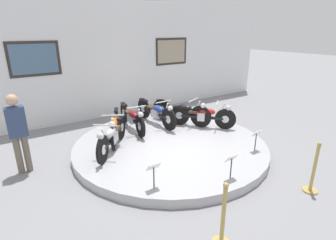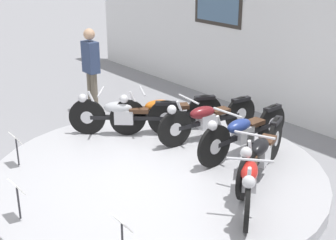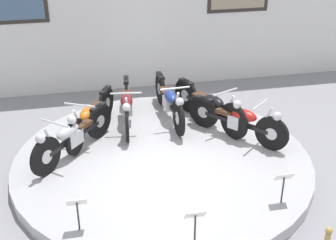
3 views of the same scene
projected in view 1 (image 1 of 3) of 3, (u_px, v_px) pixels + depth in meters
ground_plane at (170, 149)px, 6.80m from camera, size 60.00×60.00×0.00m
display_platform at (170, 145)px, 6.76m from camera, size 4.85×4.85×0.20m
back_wall at (112, 60)px, 8.95m from camera, size 14.00×0.22×3.86m
motorcycle_silver at (112, 135)px, 6.14m from camera, size 1.33×1.53×0.79m
motorcycle_orange at (115, 125)px, 6.80m from camera, size 0.94×1.79×0.79m
motorcycle_maroon at (132, 117)px, 7.44m from camera, size 0.54×1.96×0.78m
motorcycle_blue at (156, 112)px, 7.86m from camera, size 0.54×2.00×0.80m
motorcycle_black at (182, 111)px, 7.93m from camera, size 0.86×1.86×0.80m
motorcycle_red at (203, 115)px, 7.63m from camera, size 1.32×1.51×0.78m
info_placard_front_left at (154, 170)px, 4.67m from camera, size 0.26×0.11×0.51m
info_placard_front_centre at (232, 161)px, 4.98m from camera, size 0.26×0.11×0.51m
info_placard_front_right at (256, 136)px, 6.14m from camera, size 0.26×0.11×0.51m
visitor_standing at (18, 130)px, 5.39m from camera, size 0.36×0.23×1.73m
stanchion_post_left_of_entry at (223, 224)px, 3.68m from camera, size 0.28×0.28×1.02m
stanchion_post_right_of_entry at (313, 175)px, 4.92m from camera, size 0.28×0.28×1.02m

